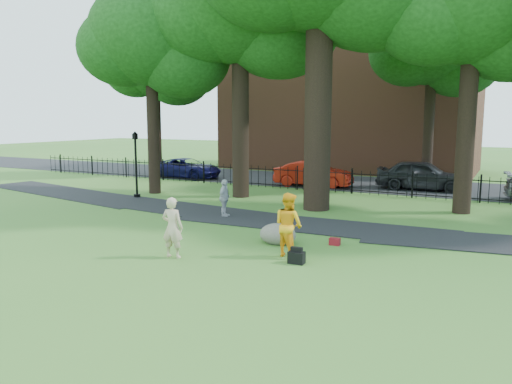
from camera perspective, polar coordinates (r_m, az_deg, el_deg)
The scene contains 16 objects.
ground at distance 15.02m, azimuth -2.73°, elevation -6.30°, with size 120.00×120.00×0.00m, color #386C25.
footpath at distance 18.02m, azimuth 6.35°, elevation -3.84°, with size 36.00×2.60×0.03m, color black.
street at distance 29.70m, azimuth 13.10°, elevation 0.86°, with size 80.00×7.00×0.02m, color black.
iron_fence at distance 25.80m, azimuth 10.88°, elevation 1.14°, with size 44.00×0.04×1.20m.
brick_building at distance 38.30m, azimuth 10.60°, elevation 11.60°, with size 18.00×8.00×12.00m, color brown.
tree_row at distance 22.43m, azimuth 9.95°, elevation 19.48°, with size 26.82×7.96×12.42m.
woman at distance 13.91m, azimuth -9.53°, elevation -4.02°, with size 0.62×0.40×1.69m, color #C7AB88.
man at distance 13.84m, azimuth 3.75°, elevation -3.76°, with size 0.87×0.68×1.80m, color #FFA815.
pedestrian at distance 19.38m, azimuth -3.63°, elevation -0.71°, with size 0.86×0.36×1.47m, color #B3B3B8.
boulder at distance 15.36m, azimuth 2.51°, elevation -4.65°, with size 1.16×0.88×0.68m, color gray.
lamppost at distance 24.61m, azimuth -13.55°, elevation 2.98°, with size 0.32×0.32×3.19m.
backpack at distance 13.36m, azimuth 4.66°, elevation -7.48°, with size 0.43×0.27×0.32m, color black.
red_bag at distance 15.37m, azimuth 8.98°, elevation -5.62°, with size 0.32×0.20×0.22m, color maroon.
red_sedan at distance 28.05m, azimuth 6.57°, elevation 2.05°, with size 1.51×4.33×1.43m, color #A7190C.
navy_van at distance 32.22m, azimuth -7.88°, elevation 2.71°, with size 2.09×4.54×1.26m, color #0C0B3B.
grey_car at distance 28.01m, azimuth 18.45°, elevation 1.85°, with size 1.89×4.71×1.60m, color black.
Camera 1 is at (7.37, -12.51, 3.83)m, focal length 35.00 mm.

